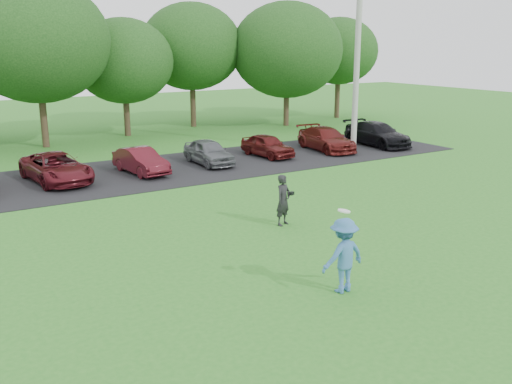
% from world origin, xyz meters
% --- Properties ---
extents(ground, '(100.00, 100.00, 0.00)m').
position_xyz_m(ground, '(0.00, 0.00, 0.00)').
color(ground, '#297220').
rests_on(ground, ground).
extents(parking_lot, '(32.00, 6.50, 0.03)m').
position_xyz_m(parking_lot, '(0.00, 13.00, 0.01)').
color(parking_lot, black).
rests_on(parking_lot, ground).
extents(utility_pole, '(0.28, 0.28, 10.19)m').
position_xyz_m(utility_pole, '(10.76, 11.67, 5.10)').
color(utility_pole, '#A7A6A1').
rests_on(utility_pole, ground).
extents(frisbee_player, '(1.12, 0.67, 1.99)m').
position_xyz_m(frisbee_player, '(-0.35, -0.75, 0.86)').
color(frisbee_player, teal).
rests_on(frisbee_player, ground).
extents(camera_bystander, '(0.66, 0.55, 1.56)m').
position_xyz_m(camera_bystander, '(1.23, 3.92, 0.78)').
color(camera_bystander, black).
rests_on(camera_bystander, ground).
extents(parked_cars, '(28.58, 4.99, 1.23)m').
position_xyz_m(parked_cars, '(-0.22, 13.00, 0.61)').
color(parked_cars, silver).
rests_on(parked_cars, parking_lot).
extents(tree_row, '(42.39, 9.85, 8.64)m').
position_xyz_m(tree_row, '(1.51, 22.76, 4.91)').
color(tree_row, '#38281C').
rests_on(tree_row, ground).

